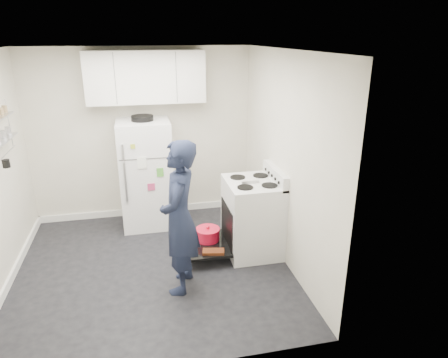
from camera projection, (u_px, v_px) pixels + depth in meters
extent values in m
cube|color=black|center=(153.00, 267.00, 4.81)|extent=(3.20, 3.20, 0.01)
cube|color=white|center=(138.00, 50.00, 3.95)|extent=(3.20, 3.20, 0.01)
cube|color=beige|center=(142.00, 135.00, 5.85)|extent=(3.20, 0.01, 2.50)
cube|color=beige|center=(154.00, 238.00, 2.91)|extent=(3.20, 0.01, 2.50)
cube|color=beige|center=(284.00, 160.00, 4.71)|extent=(0.01, 3.20, 2.50)
cube|color=white|center=(10.00, 280.00, 4.47)|extent=(0.03, 3.20, 0.10)
cube|color=white|center=(148.00, 210.00, 6.25)|extent=(3.20, 0.03, 0.10)
cube|color=silver|center=(252.00, 218.00, 5.05)|extent=(0.65, 0.76, 0.92)
cube|color=black|center=(247.00, 223.00, 5.05)|extent=(0.53, 0.60, 0.52)
cube|color=orange|center=(267.00, 221.00, 5.11)|extent=(0.02, 0.56, 0.46)
cylinder|color=black|center=(250.00, 235.00, 5.13)|extent=(0.34, 0.34, 0.02)
cube|color=silver|center=(275.00, 175.00, 4.92)|extent=(0.08, 0.76, 0.18)
cube|color=silver|center=(253.00, 183.00, 4.89)|extent=(0.65, 0.76, 0.03)
cube|color=#B2B2B7|center=(250.00, 182.00, 4.82)|extent=(0.22, 0.03, 0.01)
cube|color=black|center=(206.00, 245.00, 5.03)|extent=(0.55, 0.70, 0.03)
cylinder|color=#B2B2B7|center=(187.00, 244.00, 4.97)|extent=(0.02, 0.66, 0.02)
cylinder|color=red|center=(208.00, 235.00, 5.10)|extent=(0.30, 0.30, 0.14)
cylinder|color=red|center=(208.00, 229.00, 5.07)|extent=(0.31, 0.31, 0.02)
sphere|color=red|center=(208.00, 227.00, 5.06)|extent=(0.04, 0.04, 0.04)
cube|color=#89340F|center=(213.00, 252.00, 4.81)|extent=(0.28, 0.18, 0.04)
cube|color=#89340F|center=(207.00, 234.00, 5.24)|extent=(0.27, 0.15, 0.04)
cube|color=white|center=(146.00, 174.00, 5.70)|extent=(0.72, 0.70, 1.54)
cube|color=#4C4C4C|center=(145.00, 159.00, 5.26)|extent=(0.68, 0.01, 0.01)
cube|color=#B2B2B7|center=(123.00, 152.00, 5.14)|extent=(0.03, 0.03, 0.20)
cube|color=#B2B2B7|center=(126.00, 182.00, 5.29)|extent=(0.03, 0.03, 0.55)
cylinder|color=black|center=(142.00, 118.00, 5.42)|extent=(0.30, 0.30, 0.07)
cube|color=#ADBB2C|center=(133.00, 146.00, 5.16)|extent=(0.06, 0.01, 0.06)
cube|color=white|center=(142.00, 163.00, 5.26)|extent=(0.12, 0.01, 0.16)
cube|color=#BD3665|center=(151.00, 187.00, 5.40)|extent=(0.10, 0.01, 0.10)
cube|color=#4D9F35|center=(160.00, 172.00, 5.36)|extent=(0.09, 0.01, 0.12)
cube|color=silver|center=(146.00, 77.00, 5.42)|extent=(1.60, 0.33, 0.70)
cube|color=#B2B2B7|center=(0.00, 117.00, 4.34)|extent=(0.14, 0.60, 0.02)
cube|color=#B2B2B7|center=(4.00, 139.00, 4.43)|extent=(0.14, 0.60, 0.02)
cylinder|color=black|center=(6.00, 164.00, 4.35)|extent=(0.08, 0.08, 0.09)
imported|color=#171D34|center=(179.00, 218.00, 4.17)|extent=(0.56, 0.70, 1.68)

